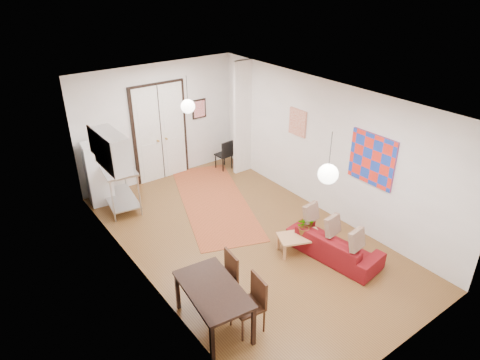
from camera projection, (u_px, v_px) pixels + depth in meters
floor at (244, 238)px, 8.62m from camera, size 7.00×7.00×0.00m
ceiling at (245, 98)px, 7.29m from camera, size 4.20×7.00×0.02m
wall_back at (159, 123)px, 10.46m from camera, size 4.20×0.02×2.90m
wall_front at (409, 272)px, 5.45m from camera, size 4.20×0.02×2.90m
wall_left at (140, 209)px, 6.85m from camera, size 0.02×7.00×2.90m
wall_right at (324, 148)px, 9.06m from camera, size 0.02×7.00×2.90m
double_doors at (160, 133)px, 10.54m from camera, size 1.44×0.06×2.50m
stub_partition at (242, 119)px, 10.76m from camera, size 0.50×0.10×2.90m
wall_cabinet at (112, 150)px, 7.81m from camera, size 0.35×1.00×0.70m
painting_popart at (372, 159)px, 8.06m from camera, size 0.05×1.00×1.00m
painting_abstract at (298, 122)px, 9.46m from camera, size 0.05×0.50×0.60m
poster_back at (199, 109)px, 10.98m from camera, size 0.40×0.03×0.50m
print_left at (94, 141)px, 8.07m from camera, size 0.03×0.44×0.54m
pendant_back at (188, 106)px, 9.02m from camera, size 0.30×0.30×0.80m
pendant_front at (328, 174)px, 6.16m from camera, size 0.30×0.30×0.80m
kilim_rug at (214, 201)px, 9.95m from camera, size 2.61×4.02×0.01m
sofa at (334, 245)px, 7.99m from camera, size 0.93×1.85×0.52m
coffee_table at (300, 238)px, 8.08m from camera, size 0.93×0.74×0.36m
potted_plant at (305, 226)px, 8.03m from camera, size 0.40×0.38×0.36m
kitchen_counter at (118, 180)px, 9.48m from camera, size 0.83×1.39×1.01m
bowl at (121, 169)px, 9.09m from camera, size 0.29×0.29×0.06m
soap_bottle at (109, 158)px, 9.43m from camera, size 0.12×0.12×0.21m
fridge at (98, 173)px, 9.62m from camera, size 0.58×0.58×1.45m
dining_table at (213, 293)px, 6.28m from camera, size 0.89×1.39×0.73m
dining_chair_near at (218, 274)px, 6.84m from camera, size 0.48×0.63×0.90m
dining_chair_far at (244, 299)px, 6.34m from camera, size 0.48×0.63×0.90m
black_side_chair at (222, 151)px, 11.38m from camera, size 0.40×0.40×0.81m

